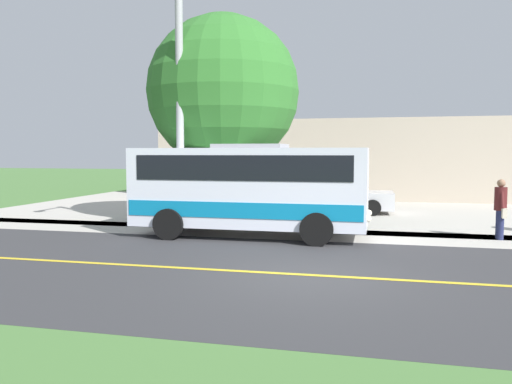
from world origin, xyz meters
TOP-DOWN VIEW (x-y plane):
  - ground_plane at (0.00, 0.00)m, footprint 120.00×120.00m
  - road_surface at (0.00, 0.00)m, footprint 8.00×100.00m
  - sidewalk at (-5.20, 0.00)m, footprint 2.40×100.00m
  - parking_lot_surface at (-12.40, 3.00)m, footprint 14.00×36.00m
  - road_centre_line at (0.00, 0.00)m, footprint 0.16×100.00m
  - shuttle_bus_front at (-4.54, -2.34)m, footprint 2.72×6.93m
  - pedestrian_with_bags at (-5.56, 4.76)m, footprint 0.72×0.34m
  - street_light_pole at (-4.87, -4.75)m, footprint 1.97×0.24m
  - parked_car_near at (-11.17, -0.28)m, footprint 2.13×4.46m
  - tree_curbside at (-7.40, -4.06)m, footprint 5.39×5.39m
  - commercial_building at (-21.40, 0.16)m, footprint 10.00×21.55m

SIDE VIEW (x-z plane):
  - ground_plane at x=0.00m, z-range 0.00..0.00m
  - sidewalk at x=-5.20m, z-range 0.00..0.01m
  - parking_lot_surface at x=-12.40m, z-range 0.00..0.01m
  - road_surface at x=0.00m, z-range 0.00..0.01m
  - road_centre_line at x=0.00m, z-range 0.01..0.01m
  - parked_car_near at x=-11.17m, z-range -0.04..1.41m
  - pedestrian_with_bags at x=-5.56m, z-range 0.07..1.79m
  - shuttle_bus_front at x=-4.54m, z-range 0.14..2.88m
  - commercial_building at x=-21.40m, z-range 0.00..4.24m
  - street_light_pole at x=-4.87m, z-range 0.41..8.25m
  - tree_curbside at x=-7.40m, z-range 0.96..8.29m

